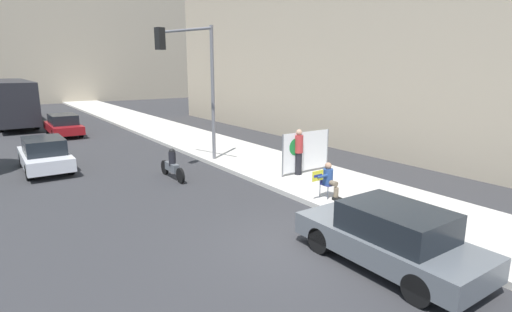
{
  "coord_description": "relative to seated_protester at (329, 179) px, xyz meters",
  "views": [
    {
      "loc": [
        -6.16,
        -6.92,
        4.41
      ],
      "look_at": [
        1.29,
        3.88,
        1.47
      ],
      "focal_mm": 28.0,
      "sensor_mm": 36.0,
      "label": 1
    }
  ],
  "objects": [
    {
      "name": "traffic_light_pole",
      "position": [
        -1.35,
        6.89,
        3.43
      ],
      "size": [
        2.99,
        2.75,
        6.03
      ],
      "color": "slate",
      "rests_on": "sidewalk_curb"
    },
    {
      "name": "motorcycle_on_road",
      "position": [
        -3.11,
        5.65,
        -0.26
      ],
      "size": [
        0.28,
        2.18,
        1.25
      ],
      "color": "#565B60",
      "rests_on": "ground_plane"
    },
    {
      "name": "seated_protester",
      "position": [
        0.0,
        0.0,
        0.0
      ],
      "size": [
        0.96,
        0.77,
        1.18
      ],
      "rotation": [
        0.0,
        0.0,
        0.11
      ],
      "color": "#474C56",
      "rests_on": "sidewalk_curb"
    },
    {
      "name": "building_backdrop_right",
      "position": [
        11.71,
        8.97,
        5.81
      ],
      "size": [
        10.0,
        32.0,
        13.21
      ],
      "color": "tan",
      "rests_on": "ground_plane"
    },
    {
      "name": "parked_car_curbside",
      "position": [
        -1.98,
        -3.92,
        -0.08
      ],
      "size": [
        1.83,
        4.28,
        1.43
      ],
      "color": "#565B60",
      "rests_on": "ground_plane"
    },
    {
      "name": "jogger_on_sidewalk",
      "position": [
        1.07,
        2.79,
        0.32
      ],
      "size": [
        0.34,
        0.34,
        1.84
      ],
      "rotation": [
        0.0,
        0.0,
        2.48
      ],
      "color": "black",
      "rests_on": "sidewalk_curb"
    },
    {
      "name": "city_bus_on_road",
      "position": [
        -7.09,
        27.11,
        1.15
      ],
      "size": [
        2.51,
        11.95,
        3.39
      ],
      "color": "#232328",
      "rests_on": "ground_plane"
    },
    {
      "name": "car_on_road_midblock",
      "position": [
        -4.85,
        19.43,
        -0.09
      ],
      "size": [
        1.76,
        4.67,
        1.4
      ],
      "color": "maroon",
      "rests_on": "ground_plane"
    },
    {
      "name": "protest_banner",
      "position": [
        1.48,
        2.84,
        0.28
      ],
      "size": [
        2.46,
        0.06,
        1.7
      ],
      "color": "slate",
      "rests_on": "sidewalk_curb"
    },
    {
      "name": "ground_plane",
      "position": [
        -2.99,
        -2.11,
        -0.79
      ],
      "size": [
        160.0,
        160.0,
        0.0
      ],
      "primitive_type": "plane",
      "color": "#303033"
    },
    {
      "name": "sidewalk_curb",
      "position": [
        1.26,
        12.89,
        -0.71
      ],
      "size": [
        4.1,
        90.0,
        0.17
      ],
      "primitive_type": "cube",
      "color": "beige",
      "rests_on": "ground_plane"
    },
    {
      "name": "car_on_road_nearest",
      "position": [
        -7.13,
        9.95,
        -0.07
      ],
      "size": [
        1.75,
        4.22,
        1.45
      ],
      "color": "silver",
      "rests_on": "ground_plane"
    }
  ]
}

